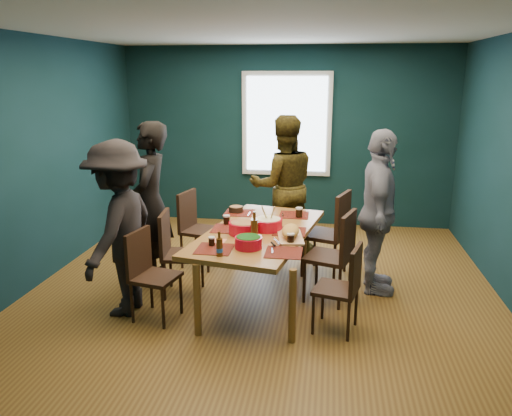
{
  "coord_description": "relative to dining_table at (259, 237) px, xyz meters",
  "views": [
    {
      "loc": [
        0.67,
        -5.1,
        2.28
      ],
      "look_at": [
        -0.05,
        -0.28,
        0.97
      ],
      "focal_mm": 35.0,
      "sensor_mm": 36.0,
      "label": 1
    }
  ],
  "objects": [
    {
      "name": "person_right",
      "position": [
        1.22,
        0.34,
        0.21
      ],
      "size": [
        0.45,
        1.04,
        1.75
      ],
      "primitive_type": "imported",
      "rotation": [
        0.0,
        0.0,
        1.54
      ],
      "color": "silver",
      "rests_on": "floor"
    },
    {
      "name": "cola_glass_c",
      "position": [
        0.38,
        0.54,
        0.13
      ],
      "size": [
        0.08,
        0.08,
        0.11
      ],
      "color": "black",
      "rests_on": "dining_table"
    },
    {
      "name": "person_near_left",
      "position": [
        -1.27,
        -0.53,
        0.19
      ],
      "size": [
        0.7,
        1.14,
        1.7
      ],
      "primitive_type": "imported",
      "rotation": [
        0.0,
        0.0,
        4.65
      ],
      "color": "black",
      "rests_on": "floor"
    },
    {
      "name": "chair_right_mid",
      "position": [
        0.81,
        0.01,
        -0.1
      ],
      "size": [
        0.54,
        0.54,
        0.96
      ],
      "rotation": [
        0.0,
        0.0,
        -0.31
      ],
      "color": "black",
      "rests_on": "floor"
    },
    {
      "name": "cola_glass_d",
      "position": [
        -0.37,
        0.16,
        0.12
      ],
      "size": [
        0.07,
        0.07,
        0.1
      ],
      "color": "black",
      "rests_on": "dining_table"
    },
    {
      "name": "chair_left_near",
      "position": [
        -0.97,
        -0.61,
        -0.16
      ],
      "size": [
        0.46,
        0.46,
        0.86
      ],
      "rotation": [
        0.0,
        0.0,
        -0.21
      ],
      "color": "black",
      "rests_on": "floor"
    },
    {
      "name": "cola_glass_a",
      "position": [
        -0.36,
        -0.54,
        0.12
      ],
      "size": [
        0.06,
        0.06,
        0.09
      ],
      "color": "black",
      "rests_on": "dining_table"
    },
    {
      "name": "beer_bottle_b",
      "position": [
        0.0,
        -0.3,
        0.18
      ],
      "size": [
        0.07,
        0.07,
        0.28
      ],
      "color": "#48280C",
      "rests_on": "dining_table"
    },
    {
      "name": "person_back",
      "position": [
        0.12,
        1.39,
        0.24
      ],
      "size": [
        1.03,
        0.9,
        1.79
      ],
      "primitive_type": "imported",
      "rotation": [
        0.0,
        0.0,
        3.42
      ],
      "color": "black",
      "rests_on": "floor"
    },
    {
      "name": "bowl_herbs",
      "position": [
        -0.02,
        -0.54,
        0.13
      ],
      "size": [
        0.25,
        0.25,
        0.11
      ],
      "color": "red",
      "rests_on": "dining_table"
    },
    {
      "name": "chair_left_far",
      "position": [
        -0.9,
        0.8,
        -0.13
      ],
      "size": [
        0.5,
        0.5,
        0.92
      ],
      "rotation": [
        0.0,
        0.0,
        -0.24
      ],
      "color": "black",
      "rests_on": "floor"
    },
    {
      "name": "chair_right_far",
      "position": [
        0.76,
        0.68,
        -0.08
      ],
      "size": [
        0.58,
        0.58,
        1.0
      ],
      "rotation": [
        0.0,
        0.0,
        -0.34
      ],
      "color": "black",
      "rests_on": "floor"
    },
    {
      "name": "beer_bottle_a",
      "position": [
        -0.23,
        -0.78,
        0.15
      ],
      "size": [
        0.06,
        0.06,
        0.22
      ],
      "color": "#48280C",
      "rests_on": "dining_table"
    },
    {
      "name": "cutting_board",
      "position": [
        0.34,
        -0.2,
        0.13
      ],
      "size": [
        0.32,
        0.59,
        0.13
      ],
      "rotation": [
        0.0,
        0.0,
        0.16
      ],
      "color": "tan",
      "rests_on": "dining_table"
    },
    {
      "name": "napkin_a",
      "position": [
        0.39,
        0.1,
        0.07
      ],
      "size": [
        0.17,
        0.17,
        0.0
      ],
      "primitive_type": "cube",
      "rotation": [
        0.0,
        0.0,
        0.52
      ],
      "color": "#FD876A",
      "rests_on": "dining_table"
    },
    {
      "name": "bowl_salad",
      "position": [
        -0.13,
        -0.13,
        0.13
      ],
      "size": [
        0.3,
        0.3,
        0.12
      ],
      "color": "red",
      "rests_on": "dining_table"
    },
    {
      "name": "room",
      "position": [
        0.03,
        0.55,
        0.71
      ],
      "size": [
        5.01,
        5.01,
        2.71
      ],
      "color": "brown",
      "rests_on": "ground"
    },
    {
      "name": "dining_table",
      "position": [
        0.0,
        0.0,
        0.0
      ],
      "size": [
        1.3,
        2.07,
        0.73
      ],
      "rotation": [
        0.0,
        0.0,
        -0.19
      ],
      "color": "olive",
      "rests_on": "floor"
    },
    {
      "name": "chair_left_mid",
      "position": [
        -0.88,
        -0.06,
        -0.14
      ],
      "size": [
        0.45,
        0.45,
        0.9
      ],
      "rotation": [
        0.0,
        0.0,
        0.11
      ],
      "color": "black",
      "rests_on": "floor"
    },
    {
      "name": "napkin_c",
      "position": [
        0.39,
        -0.68,
        0.07
      ],
      "size": [
        0.16,
        0.16,
        0.0
      ],
      "primitive_type": "cube",
      "rotation": [
        0.0,
        0.0,
        0.08
      ],
      "color": "#FD876A",
      "rests_on": "dining_table"
    },
    {
      "name": "cola_glass_b",
      "position": [
        0.36,
        -0.37,
        0.12
      ],
      "size": [
        0.07,
        0.07,
        0.1
      ],
      "color": "black",
      "rests_on": "dining_table"
    },
    {
      "name": "small_bowl",
      "position": [
        -0.36,
        0.66,
        0.11
      ],
      "size": [
        0.17,
        0.17,
        0.07
      ],
      "color": "black",
      "rests_on": "dining_table"
    },
    {
      "name": "bowl_dumpling",
      "position": [
        0.09,
        0.03,
        0.13
      ],
      "size": [
        0.29,
        0.29,
        0.27
      ],
      "color": "red",
      "rests_on": "dining_table"
    },
    {
      "name": "napkin_b",
      "position": [
        -0.33,
        -0.39,
        0.07
      ],
      "size": [
        0.14,
        0.14,
        0.0
      ],
      "primitive_type": "cube",
      "rotation": [
        0.0,
        0.0,
        -0.08
      ],
      "color": "#FD876A",
      "rests_on": "dining_table"
    },
    {
      "name": "person_far_left",
      "position": [
        -1.24,
        0.26,
        0.24
      ],
      "size": [
        0.5,
        0.7,
        1.8
      ],
      "primitive_type": "imported",
      "rotation": [
        0.0,
        0.0,
        4.81
      ],
      "color": "black",
      "rests_on": "floor"
    },
    {
      "name": "chair_right_near",
      "position": [
        0.87,
        -0.63,
        -0.18
      ],
      "size": [
        0.45,
        0.45,
        0.83
      ],
      "rotation": [
        0.0,
        0.0,
        -0.25
      ],
      "color": "black",
      "rests_on": "floor"
    }
  ]
}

